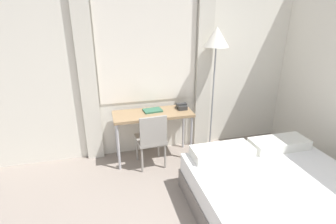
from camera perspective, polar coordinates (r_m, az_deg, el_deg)
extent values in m
cube|color=silver|center=(3.99, -3.77, 9.54)|extent=(5.55, 0.05, 2.70)
cube|color=white|center=(3.90, -4.47, 12.99)|extent=(1.46, 0.01, 1.50)
cube|color=beige|center=(3.86, -17.15, 7.47)|extent=(0.24, 0.06, 2.60)
cube|color=beige|center=(4.16, 7.80, 9.19)|extent=(0.24, 0.06, 2.60)
cube|color=#937551|center=(3.85, -3.32, -0.41)|extent=(1.16, 0.47, 0.04)
cylinder|color=#B2B2B7|center=(3.78, -10.72, -7.59)|extent=(0.04, 0.04, 0.72)
cylinder|color=#B2B2B7|center=(3.97, 5.07, -5.76)|extent=(0.04, 0.04, 0.72)
cylinder|color=#B2B2B7|center=(4.13, -11.16, -5.01)|extent=(0.04, 0.04, 0.72)
cylinder|color=#B2B2B7|center=(4.31, 3.34, -3.46)|extent=(0.04, 0.04, 0.72)
cube|color=gray|center=(3.83, -3.87, -5.91)|extent=(0.43, 0.43, 0.05)
cube|color=gray|center=(3.57, -3.21, -4.02)|extent=(0.38, 0.06, 0.39)
cylinder|color=gray|center=(3.76, -5.64, -10.39)|extent=(0.03, 0.03, 0.39)
cylinder|color=gray|center=(3.83, -0.63, -9.58)|extent=(0.03, 0.03, 0.39)
cylinder|color=gray|center=(4.04, -6.77, -7.95)|extent=(0.03, 0.03, 0.39)
cylinder|color=gray|center=(4.11, -2.10, -7.26)|extent=(0.03, 0.03, 0.39)
cube|color=slate|center=(3.24, 24.38, -20.17)|extent=(1.80, 1.96, 0.24)
cube|color=white|center=(3.09, 25.09, -16.80)|extent=(1.76, 1.92, 0.24)
cube|color=silver|center=(3.33, 11.68, -8.44)|extent=(0.75, 0.32, 0.12)
cube|color=silver|center=(3.73, 23.00, -6.36)|extent=(0.75, 0.32, 0.12)
cylinder|color=#4C4C51|center=(4.46, 9.00, -7.72)|extent=(0.30, 0.30, 0.03)
cylinder|color=gray|center=(4.12, 9.67, 2.45)|extent=(0.02, 0.02, 1.64)
cone|color=silver|center=(3.92, 10.57, 15.82)|extent=(0.36, 0.36, 0.28)
cube|color=#2D2D2D|center=(3.99, 2.98, 1.16)|extent=(0.13, 0.19, 0.06)
cube|color=#2D2D2D|center=(3.98, 3.00, 1.75)|extent=(0.15, 0.06, 0.02)
cube|color=#33664C|center=(3.90, -3.37, 0.36)|extent=(0.29, 0.21, 0.02)
cube|color=white|center=(3.90, -3.37, 0.43)|extent=(0.27, 0.20, 0.01)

